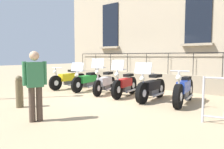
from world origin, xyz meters
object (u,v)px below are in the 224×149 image
Objects in this scene: motorcycle_red at (125,85)px; pedestrian_standing at (35,82)px; motorcycle_silver at (105,83)px; motorcycle_blue at (184,90)px; motorcycle_yellow at (69,79)px; bollard at (19,91)px; motorcycle_green at (88,81)px; motorcycle_black at (151,88)px.

pedestrian_standing reaches higher than motorcycle_red.
motorcycle_blue is (-0.12, 3.18, -0.01)m from motorcycle_silver.
motorcycle_yellow is at bearing -137.63° from pedestrian_standing.
motorcycle_blue is at bearing 134.48° from bollard.
pedestrian_standing is (3.83, 0.26, 0.48)m from motorcycle_red.
motorcycle_red is 3.86m from pedestrian_standing.
motorcycle_blue is at bearing 91.29° from motorcycle_yellow.
motorcycle_green is at bearing -167.77° from bollard.
motorcycle_blue reaches higher than bollard.
motorcycle_blue is 1.33× the size of pedestrian_standing.
motorcycle_green is at bearing -96.74° from motorcycle_silver.
pedestrian_standing is (3.94, 2.36, 0.47)m from motorcycle_green.
motorcycle_yellow is 4.34m from motorcycle_black.
pedestrian_standing reaches higher than bollard.
bollard is at bearing -6.22° from motorcycle_silver.
bollard is at bearing -45.52° from motorcycle_blue.
motorcycle_black reaches higher than motorcycle_green.
motorcycle_black is (0.01, 4.34, -0.01)m from motorcycle_yellow.
pedestrian_standing reaches higher than motorcycle_black.
motorcycle_yellow is 1.03× the size of motorcycle_blue.
motorcycle_blue is 2.29× the size of bollard.
motorcycle_silver is 0.99× the size of motorcycle_red.
motorcycle_green is 1.06× the size of motorcycle_black.
motorcycle_green is 1.10× the size of motorcycle_silver.
motorcycle_yellow is at bearing -90.07° from motorcycle_black.
motorcycle_yellow is 1.13× the size of motorcycle_red.
motorcycle_black is at bearing 89.84° from motorcycle_silver.
motorcycle_red reaches higher than motorcycle_yellow.
motorcycle_silver is at bearing -90.16° from motorcycle_black.
motorcycle_green is 4.61m from pedestrian_standing.
motorcycle_yellow is 5.41m from motorcycle_blue.
motorcycle_green is at bearing -90.15° from motorcycle_blue.
motorcycle_black is at bearing 88.52° from motorcycle_red.
motorcycle_silver is 0.96× the size of motorcycle_black.
motorcycle_black is (0.03, 1.13, -0.00)m from motorcycle_red.
motorcycle_black reaches higher than motorcycle_yellow.
pedestrian_standing is at bearing 74.38° from bollard.
pedestrian_standing is (0.45, 1.60, 0.43)m from bollard.
motorcycle_green reaches higher than motorcycle_yellow.
motorcycle_red is at bearing 87.02° from motorcycle_green.
motorcycle_green reaches higher than motorcycle_blue.
motorcycle_yellow is at bearing -83.19° from motorcycle_green.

